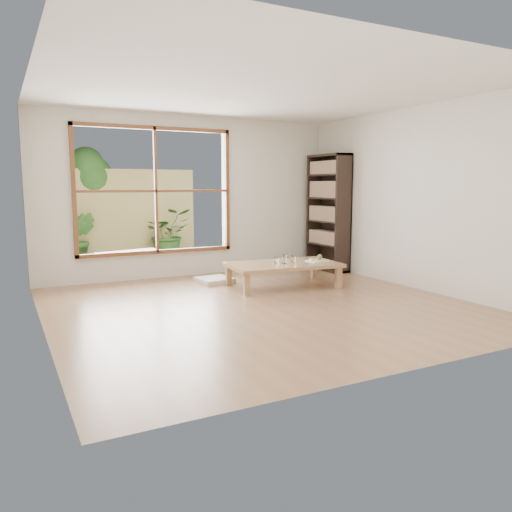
# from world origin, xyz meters

# --- Properties ---
(ground) EXTENTS (5.00, 5.00, 0.00)m
(ground) POSITION_xyz_m (0.00, 0.00, 0.00)
(ground) COLOR #98704C
(ground) RESTS_ON ground
(low_table) EXTENTS (1.68, 1.05, 0.35)m
(low_table) POSITION_xyz_m (0.85, 0.91, 0.31)
(low_table) COLOR #A77951
(low_table) RESTS_ON ground
(floor_cushion) EXTENTS (0.54, 0.54, 0.07)m
(floor_cushion) POSITION_xyz_m (0.07, 1.68, 0.04)
(floor_cushion) COLOR silver
(floor_cushion) RESTS_ON ground
(bookshelf) EXTENTS (0.32, 0.91, 2.02)m
(bookshelf) POSITION_xyz_m (2.32, 1.84, 1.01)
(bookshelf) COLOR black
(bookshelf) RESTS_ON ground
(glass_tall) EXTENTS (0.07, 0.07, 0.13)m
(glass_tall) POSITION_xyz_m (0.85, 0.88, 0.42)
(glass_tall) COLOR silver
(glass_tall) RESTS_ON low_table
(glass_mid) EXTENTS (0.07, 0.07, 0.10)m
(glass_mid) POSITION_xyz_m (1.03, 0.91, 0.40)
(glass_mid) COLOR silver
(glass_mid) RESTS_ON low_table
(glass_short) EXTENTS (0.07, 0.07, 0.09)m
(glass_short) POSITION_xyz_m (0.82, 1.04, 0.40)
(glass_short) COLOR silver
(glass_short) RESTS_ON low_table
(glass_small) EXTENTS (0.06, 0.06, 0.07)m
(glass_small) POSITION_xyz_m (0.75, 0.96, 0.39)
(glass_small) COLOR silver
(glass_small) RESTS_ON low_table
(food_tray) EXTENTS (0.34, 0.26, 0.10)m
(food_tray) POSITION_xyz_m (1.41, 0.83, 0.37)
(food_tray) COLOR white
(food_tray) RESTS_ON low_table
(deck) EXTENTS (2.80, 2.00, 0.05)m
(deck) POSITION_xyz_m (-0.60, 3.56, 0.00)
(deck) COLOR #393229
(deck) RESTS_ON ground
(garden_bench) EXTENTS (1.13, 0.53, 0.35)m
(garden_bench) POSITION_xyz_m (-0.90, 3.17, 0.31)
(garden_bench) COLOR black
(garden_bench) RESTS_ON deck
(bamboo_fence) EXTENTS (2.80, 0.06, 1.80)m
(bamboo_fence) POSITION_xyz_m (-0.60, 4.56, 0.90)
(bamboo_fence) COLOR tan
(bamboo_fence) RESTS_ON ground
(shrub_right) EXTENTS (0.92, 0.81, 1.01)m
(shrub_right) POSITION_xyz_m (0.20, 4.37, 0.53)
(shrub_right) COLOR #2F5D22
(shrub_right) RESTS_ON deck
(shrub_left) EXTENTS (0.59, 0.51, 0.97)m
(shrub_left) POSITION_xyz_m (-1.51, 4.28, 0.51)
(shrub_left) COLOR #2F5D22
(shrub_left) RESTS_ON deck
(garden_tree) EXTENTS (1.04, 0.85, 2.22)m
(garden_tree) POSITION_xyz_m (-1.28, 4.86, 1.63)
(garden_tree) COLOR #4C3D2D
(garden_tree) RESTS_ON ground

